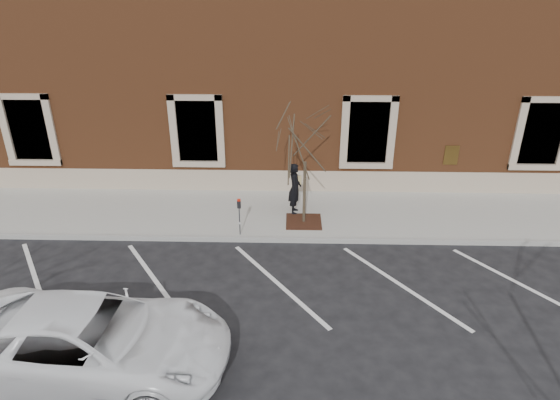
{
  "coord_description": "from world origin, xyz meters",
  "views": [
    {
      "loc": [
        0.35,
        -12.38,
        7.06
      ],
      "look_at": [
        0.0,
        0.6,
        1.1
      ],
      "focal_mm": 30.0,
      "sensor_mm": 36.0,
      "label": 1
    }
  ],
  "objects_px": {
    "parking_meter": "(239,210)",
    "white_truck": "(89,341)",
    "man": "(295,189)",
    "sapling": "(306,144)"
  },
  "relations": [
    {
      "from": "man",
      "to": "parking_meter",
      "type": "xyz_separation_m",
      "value": [
        -1.66,
        -1.58,
        -0.05
      ]
    },
    {
      "from": "parking_meter",
      "to": "white_truck",
      "type": "bearing_deg",
      "value": -96.12
    },
    {
      "from": "parking_meter",
      "to": "white_truck",
      "type": "distance_m",
      "value": 5.95
    },
    {
      "from": "white_truck",
      "to": "sapling",
      "type": "bearing_deg",
      "value": -31.85
    },
    {
      "from": "man",
      "to": "parking_meter",
      "type": "height_order",
      "value": "man"
    },
    {
      "from": "man",
      "to": "white_truck",
      "type": "bearing_deg",
      "value": 150.52
    },
    {
      "from": "man",
      "to": "white_truck",
      "type": "height_order",
      "value": "man"
    },
    {
      "from": "man",
      "to": "sapling",
      "type": "xyz_separation_m",
      "value": [
        0.3,
        -0.7,
        1.74
      ]
    },
    {
      "from": "man",
      "to": "white_truck",
      "type": "relative_size",
      "value": 0.31
    },
    {
      "from": "parking_meter",
      "to": "white_truck",
      "type": "xyz_separation_m",
      "value": [
        -2.36,
        -5.46,
        -0.21
      ]
    }
  ]
}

